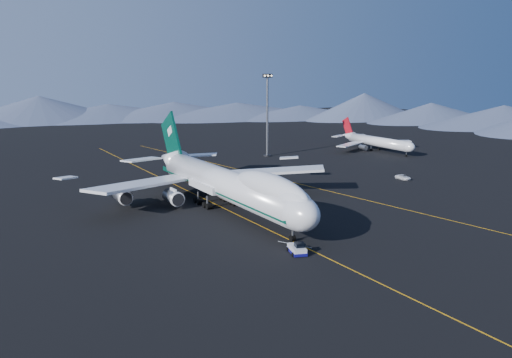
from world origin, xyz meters
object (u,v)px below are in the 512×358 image
service_van (403,177)px  floodlight_mast (267,115)px  second_jet (376,142)px  pushback_tug (297,250)px  boeing_747 (226,183)px

service_van → floodlight_mast: floodlight_mast is taller
second_jet → pushback_tug: bearing=-159.2°
boeing_747 → second_jet: bearing=31.0°
second_jet → service_van: size_ratio=8.47×
pushback_tug → floodlight_mast: 106.81m
floodlight_mast → pushback_tug: bearing=-117.7°
boeing_747 → floodlight_mast: 77.23m
second_jet → floodlight_mast: floodlight_mast is taller
boeing_747 → floodlight_mast: size_ratio=2.56×
floodlight_mast → service_van: bearing=-78.2°
pushback_tug → service_van: size_ratio=1.05×
second_jet → floodlight_mast: 44.09m
boeing_747 → service_van: (57.71, 6.49, -5.16)m
boeing_747 → pushback_tug: bearing=-95.3°
pushback_tug → second_jet: second_jet is taller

